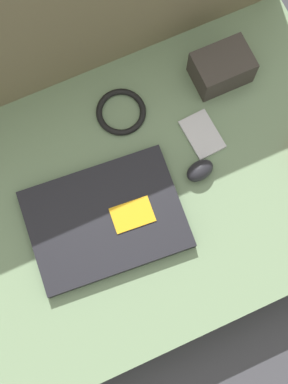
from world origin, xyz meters
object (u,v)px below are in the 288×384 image
at_px(laptop, 106,220).
at_px(camera_pouch, 222,68).
at_px(phone_silver, 202,135).
at_px(computer_mouse, 200,171).

distance_m(laptop, camera_pouch, 0.44).
relative_size(laptop, phone_silver, 3.27).
bearing_deg(laptop, camera_pouch, 33.81).
xyz_separation_m(computer_mouse, phone_silver, (0.05, 0.08, -0.01)).
bearing_deg(computer_mouse, phone_silver, 50.80).
bearing_deg(phone_silver, camera_pouch, 45.40).
bearing_deg(computer_mouse, laptop, 174.14).
bearing_deg(computer_mouse, camera_pouch, 43.62).
xyz_separation_m(laptop, phone_silver, (0.28, 0.09, -0.01)).
bearing_deg(camera_pouch, computer_mouse, -126.93).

